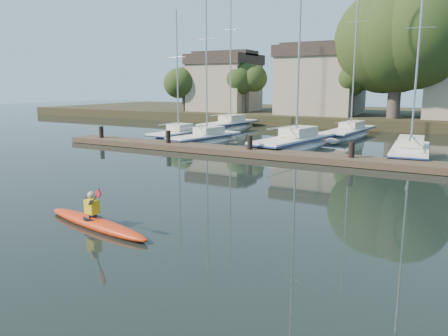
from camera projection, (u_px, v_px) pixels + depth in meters
The scene contains 10 objects.
ground at pixel (134, 231), 12.74m from camera, with size 160.00×160.00×0.00m, color black.
kayak at pixel (95, 221), 13.07m from camera, with size 4.73×1.47×1.50m.
dock at pixel (297, 156), 24.71m from camera, with size 34.00×2.00×1.80m.
sailboat_0 at pixel (177, 140), 34.59m from camera, with size 1.95×6.91×10.95m.
sailboat_1 at pixel (205, 144), 32.29m from camera, with size 3.19×8.01×12.75m.
sailboat_2 at pixel (294, 150), 29.63m from camera, with size 3.92×10.27×16.60m.
sailboat_3 at pixel (409, 161), 25.48m from camera, with size 2.61×8.00×12.71m.
sailboat_5 at pixel (229, 130), 42.17m from camera, with size 2.87×9.70×15.84m.
sailboat_6 at pixel (349, 138), 36.18m from camera, with size 2.96×9.95×15.58m.
shore at pixel (398, 94), 45.94m from camera, with size 90.00×25.25×12.75m.
Camera 1 is at (8.20, -9.35, 4.22)m, focal length 35.00 mm.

